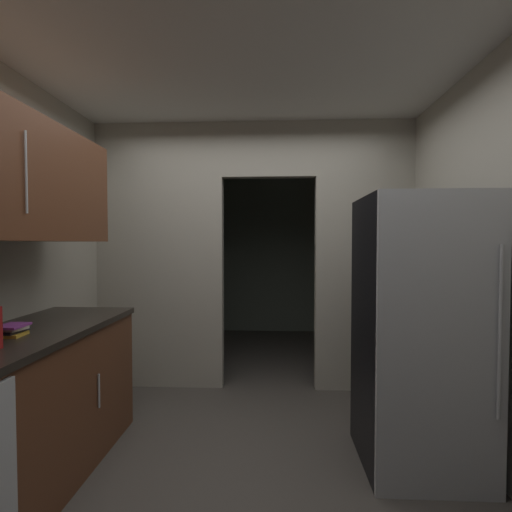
{
  "coord_description": "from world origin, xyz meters",
  "views": [
    {
      "loc": [
        0.22,
        -2.22,
        1.44
      ],
      "look_at": [
        0.08,
        0.55,
        1.35
      ],
      "focal_mm": 26.41,
      "sensor_mm": 36.0,
      "label": 1
    }
  ],
  "objects": [
    {
      "name": "adjoining_room_shell",
      "position": [
        0.0,
        3.22,
        1.31
      ],
      "size": [
        3.11,
        2.52,
        2.62
      ],
      "color": "gray",
      "rests_on": "ground"
    },
    {
      "name": "ground",
      "position": [
        0.0,
        0.0,
        0.0
      ],
      "size": [
        20.0,
        20.0,
        0.0
      ],
      "primitive_type": "plane",
      "color": "#47423D"
    },
    {
      "name": "refrigerator",
      "position": [
        1.15,
        0.24,
        0.87
      ],
      "size": [
        0.71,
        0.74,
        1.74
      ],
      "color": "black",
      "rests_on": "ground"
    },
    {
      "name": "kitchen_overhead_slab",
      "position": [
        0.0,
        0.45,
        2.65
      ],
      "size": [
        3.51,
        7.01,
        0.06
      ],
      "primitive_type": "cube",
      "color": "silver"
    },
    {
      "name": "kitchen_partition",
      "position": [
        -0.05,
        1.5,
        1.39
      ],
      "size": [
        3.11,
        0.12,
        2.62
      ],
      "color": "#ADA899",
      "rests_on": "ground"
    },
    {
      "name": "book_stack",
      "position": [
        -1.23,
        -0.23,
        0.96
      ],
      "size": [
        0.14,
        0.17,
        0.06
      ],
      "color": "gold",
      "rests_on": "lower_cabinet_run"
    }
  ]
}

